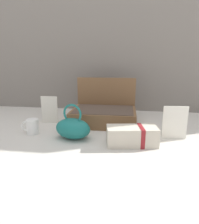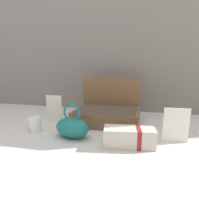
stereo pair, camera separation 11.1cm
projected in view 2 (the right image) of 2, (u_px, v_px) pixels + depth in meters
ground_plane at (100, 133)px, 1.16m from camera, size 6.00×6.00×0.00m
back_wall at (118, 20)px, 1.52m from camera, size 3.20×0.06×1.40m
open_suitcase at (108, 113)px, 1.34m from camera, size 0.41×0.32×0.28m
teal_pouch_handbag at (72, 127)px, 1.08m from camera, size 0.22×0.17×0.19m
cream_toiletry_bag at (130, 137)px, 0.98m from camera, size 0.26×0.15×0.10m
coffee_mug at (35, 124)px, 1.18m from camera, size 0.10×0.07×0.08m
info_card_left at (176, 125)px, 1.02m from camera, size 0.13×0.01×0.18m
poster_card_right at (54, 108)px, 1.36m from camera, size 0.11×0.01×0.18m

